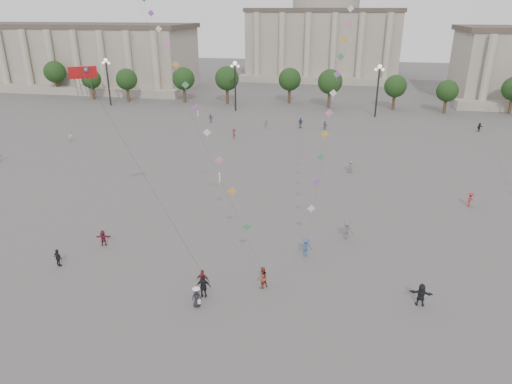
# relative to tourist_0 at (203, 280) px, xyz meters

# --- Properties ---
(ground) EXTENTS (360.00, 360.00, 0.00)m
(ground) POSITION_rel_tourist_0_xyz_m (0.98, -2.20, -0.93)
(ground) COLOR #4E4C4A
(ground) RESTS_ON ground
(hall_west) EXTENTS (84.00, 26.22, 17.20)m
(hall_west) POSITION_rel_tourist_0_xyz_m (-74.02, 91.70, 7.49)
(hall_west) COLOR gray
(hall_west) RESTS_ON ground
(hall_central) EXTENTS (48.30, 34.30, 35.50)m
(hall_central) POSITION_rel_tourist_0_xyz_m (0.98, 127.02, 13.30)
(hall_central) COLOR gray
(hall_central) RESTS_ON ground
(tree_row) EXTENTS (137.12, 5.12, 8.00)m
(tree_row) POSITION_rel_tourist_0_xyz_m (0.98, 75.80, 4.46)
(tree_row) COLOR #3A2A1D
(tree_row) RESTS_ON ground
(lamp_post_far_west) EXTENTS (2.00, 0.90, 10.65)m
(lamp_post_far_west) POSITION_rel_tourist_0_xyz_m (-44.02, 67.80, 6.42)
(lamp_post_far_west) COLOR #262628
(lamp_post_far_west) RESTS_ON ground
(lamp_post_mid_west) EXTENTS (2.00, 0.90, 10.65)m
(lamp_post_mid_west) POSITION_rel_tourist_0_xyz_m (-14.02, 67.80, 6.42)
(lamp_post_mid_west) COLOR #262628
(lamp_post_mid_west) RESTS_ON ground
(lamp_post_mid_east) EXTENTS (2.00, 0.90, 10.65)m
(lamp_post_mid_east) POSITION_rel_tourist_0_xyz_m (15.98, 67.80, 6.42)
(lamp_post_mid_east) COLOR #262628
(lamp_post_mid_east) RESTS_ON ground
(person_crowd_0) EXTENTS (1.19, 1.01, 1.91)m
(person_crowd_0) POSITION_rel_tourist_0_xyz_m (1.71, 55.25, 0.02)
(person_crowd_0) COLOR navy
(person_crowd_0) RESTS_ON ground
(person_crowd_1) EXTENTS (1.03, 1.12, 1.86)m
(person_crowd_1) POSITION_rel_tourist_0_xyz_m (-35.60, 38.13, -0.00)
(person_crowd_1) COLOR silver
(person_crowd_1) RESTS_ON ground
(person_crowd_3) EXTENTS (1.75, 0.68, 1.85)m
(person_crowd_3) POSITION_rel_tourist_0_xyz_m (16.83, 1.43, -0.01)
(person_crowd_3) COLOR black
(person_crowd_3) RESTS_ON ground
(person_crowd_4) EXTENTS (1.16, 1.43, 1.53)m
(person_crowd_4) POSITION_rel_tourist_0_xyz_m (-4.80, 54.42, -0.17)
(person_crowd_4) COLOR #B9BAB5
(person_crowd_4) RESTS_ON ground
(person_crowd_6) EXTENTS (1.28, 0.76, 1.94)m
(person_crowd_6) POSITION_rel_tourist_0_xyz_m (11.12, 11.17, 0.04)
(person_crowd_6) COLOR #5C5D61
(person_crowd_6) RESTS_ON ground
(person_crowd_7) EXTENTS (1.58, 0.52, 1.69)m
(person_crowd_7) POSITION_rel_tourist_0_xyz_m (11.25, 31.30, -0.09)
(person_crowd_7) COLOR silver
(person_crowd_7) RESTS_ON ground
(person_crowd_8) EXTENTS (1.16, 1.26, 1.70)m
(person_crowd_8) POSITION_rel_tourist_0_xyz_m (24.79, 22.13, -0.08)
(person_crowd_8) COLOR maroon
(person_crowd_8) RESTS_ON ground
(person_crowd_9) EXTENTS (1.50, 1.26, 1.62)m
(person_crowd_9) POSITION_rel_tourist_0_xyz_m (34.26, 58.95, -0.12)
(person_crowd_9) COLOR black
(person_crowd_9) RESTS_ON ground
(person_crowd_10) EXTENTS (0.65, 0.71, 1.62)m
(person_crowd_10) POSITION_rel_tourist_0_xyz_m (-19.74, 58.73, -0.12)
(person_crowd_10) COLOR white
(person_crowd_10) RESTS_ON ground
(person_crowd_12) EXTENTS (1.28, 1.45, 1.59)m
(person_crowd_12) POSITION_rel_tourist_0_xyz_m (6.36, 54.92, -0.14)
(person_crowd_12) COLOR slate
(person_crowd_12) RESTS_ON ground
(person_crowd_13) EXTENTS (0.62, 0.74, 1.72)m
(person_crowd_13) POSITION_rel_tourist_0_xyz_m (-5.02, 22.85, -0.07)
(person_crowd_13) COLOR silver
(person_crowd_13) RESTS_ON ground
(person_crowd_16) EXTENTS (1.10, 0.64, 1.76)m
(person_crowd_16) POSITION_rel_tourist_0_xyz_m (-16.25, 56.05, -0.05)
(person_crowd_16) COLOR #5E5D61
(person_crowd_16) RESTS_ON ground
(person_crowd_17) EXTENTS (1.16, 1.32, 1.77)m
(person_crowd_17) POSITION_rel_tourist_0_xyz_m (-8.68, 45.16, -0.05)
(person_crowd_17) COLOR maroon
(person_crowd_17) RESTS_ON ground
(tourist_0) EXTENTS (1.10, 0.46, 1.87)m
(tourist_0) POSITION_rel_tourist_0_xyz_m (0.00, 0.00, 0.00)
(tourist_0) COLOR maroon
(tourist_0) RESTS_ON ground
(tourist_1) EXTENTS (1.05, 0.71, 1.65)m
(tourist_1) POSITION_rel_tourist_0_xyz_m (-13.56, 1.05, -0.11)
(tourist_1) COLOR black
(tourist_1) RESTS_ON ground
(tourist_2) EXTENTS (1.51, 0.77, 1.56)m
(tourist_2) POSITION_rel_tourist_0_xyz_m (-11.61, 5.33, -0.15)
(tourist_2) COLOR maroon
(tourist_2) RESTS_ON ground
(tourist_4) EXTENTS (1.19, 0.62, 1.94)m
(tourist_4) POSITION_rel_tourist_0_xyz_m (0.34, -0.86, 0.04)
(tourist_4) COLOR black
(tourist_4) RESTS_ON ground
(kite_flyer_0) EXTENTS (1.14, 1.14, 1.86)m
(kite_flyer_0) POSITION_rel_tourist_0_xyz_m (4.58, 1.36, -0.00)
(kite_flyer_0) COLOR brown
(kite_flyer_0) RESTS_ON ground
(kite_flyer_1) EXTENTS (1.35, 1.02, 1.84)m
(kite_flyer_1) POSITION_rel_tourist_0_xyz_m (7.52, 7.11, -0.01)
(kite_flyer_1) COLOR #38587E
(kite_flyer_1) RESTS_ON ground
(hat_person) EXTENTS (0.84, 0.67, 1.69)m
(hat_person) POSITION_rel_tourist_0_xyz_m (0.18, -2.13, -0.12)
(hat_person) COLOR black
(hat_person) RESTS_ON ground
(dragon_kite) EXTENTS (6.54, 3.17, 18.87)m
(dragon_kite) POSITION_rel_tourist_0_xyz_m (-10.81, 4.65, 14.49)
(dragon_kite) COLOR red
(dragon_kite) RESTS_ON ground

